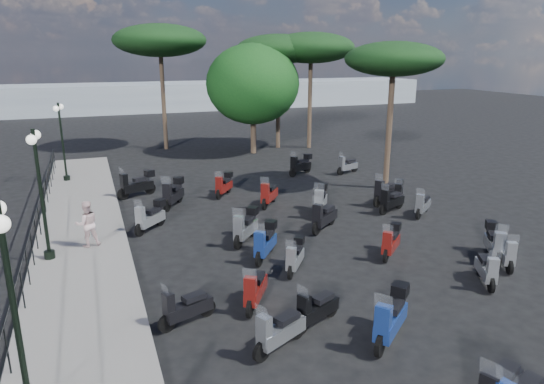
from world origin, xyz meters
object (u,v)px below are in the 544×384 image
object	(u,v)px
pine_0	(278,50)
scooter_28	(398,192)
scooter_16	(324,217)
scooter_30	(487,270)
lamp_post_0	(13,299)
scooter_17	(224,185)
scooter_19	(494,243)
scooter_23	(301,165)
broadleaf_tree	(253,84)
scooter_11	(173,194)
scooter_20	(391,242)
scooter_8	(316,309)
scooter_1	(186,308)
pine_2	(160,41)
scooter_5	(137,185)
pine_3	(394,60)
scooter_4	(150,217)
scooter_15	(321,201)
lamp_post_2	(62,137)
scooter_29	(347,166)
scooter_2	(255,290)
scooter_9	(246,227)
lamp_post_1	(40,187)
scooter_7	(279,332)
scooter_26	(505,254)
scooter_14	(295,257)
pine_1	(311,48)
pedestrian_far	(87,224)
scooter_10	(269,195)
scooter_3	(265,243)
scooter_27	(423,205)
scooter_13	(391,318)

from	to	relation	value
pine_0	scooter_28	bearing A→B (deg)	-89.32
scooter_16	scooter_30	world-z (taller)	scooter_16
lamp_post_0	scooter_17	distance (m)	14.45
scooter_17	scooter_19	world-z (taller)	scooter_19
scooter_23	broadleaf_tree	size ratio (longest dim) A/B	0.23
scooter_11	scooter_20	distance (m)	9.54
lamp_post_0	scooter_8	xyz separation A→B (m)	(6.07, 1.04, -1.97)
scooter_1	pine_2	world-z (taller)	pine_2
scooter_5	scooter_16	bearing A→B (deg)	-161.92
pine_3	pine_2	bearing A→B (deg)	120.86
scooter_4	scooter_15	size ratio (longest dim) A/B	0.82
scooter_8	lamp_post_2	bearing A→B (deg)	-4.80
scooter_15	scooter_29	distance (m)	7.21
scooter_23	broadleaf_tree	world-z (taller)	broadleaf_tree
scooter_2	pine_0	size ratio (longest dim) A/B	0.19
lamp_post_0	scooter_19	distance (m)	13.43
scooter_1	scooter_9	world-z (taller)	scooter_9
scooter_30	lamp_post_1	bearing A→B (deg)	1.43
scooter_29	pine_0	xyz separation A→B (m)	(-0.70, 8.43, 6.09)
scooter_7	scooter_26	distance (m)	8.17
scooter_14	scooter_20	distance (m)	3.32
pine_1	scooter_9	bearing A→B (deg)	-122.08
scooter_5	scooter_19	bearing A→B (deg)	-161.36
scooter_5	scooter_29	world-z (taller)	scooter_5
scooter_7	scooter_30	bearing A→B (deg)	-108.89
lamp_post_2	scooter_28	xyz separation A→B (m)	(13.60, -8.73, -1.88)
scooter_4	scooter_19	distance (m)	11.74
lamp_post_0	pedestrian_far	world-z (taller)	lamp_post_0
scooter_8	scooter_10	size ratio (longest dim) A/B	0.99
lamp_post_2	pedestrian_far	size ratio (longest dim) A/B	2.50
scooter_4	scooter_16	distance (m)	6.35
lamp_post_1	pine_3	world-z (taller)	pine_3
scooter_30	broadleaf_tree	bearing A→B (deg)	-61.07
scooter_15	scooter_7	bearing A→B (deg)	91.12
scooter_3	broadleaf_tree	xyz separation A→B (m)	(5.11, 16.22, 3.89)
lamp_post_1	scooter_10	xyz separation A→B (m)	(8.42, 3.07, -1.97)
pine_2	pine_1	bearing A→B (deg)	-18.30
scooter_27	scooter_8	bearing A→B (deg)	90.33
scooter_4	scooter_14	xyz separation A→B (m)	(3.57, -5.06, -0.06)
scooter_2	scooter_10	size ratio (longest dim) A/B	0.98
scooter_1	scooter_19	world-z (taller)	scooter_19
scooter_16	scooter_28	bearing A→B (deg)	-105.18
scooter_13	scooter_17	distance (m)	12.63
lamp_post_1	scooter_30	xyz separation A→B (m)	(11.57, -5.97, -2.03)
scooter_27	broadleaf_tree	distance (m)	15.22
lamp_post_0	scooter_1	bearing A→B (deg)	23.85
scooter_7	scooter_26	size ratio (longest dim) A/B	1.08
scooter_5	pine_0	distance (m)	14.93
scooter_13	pine_0	size ratio (longest dim) A/B	0.20
pedestrian_far	scooter_11	xyz separation A→B (m)	(3.44, 3.76, -0.36)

